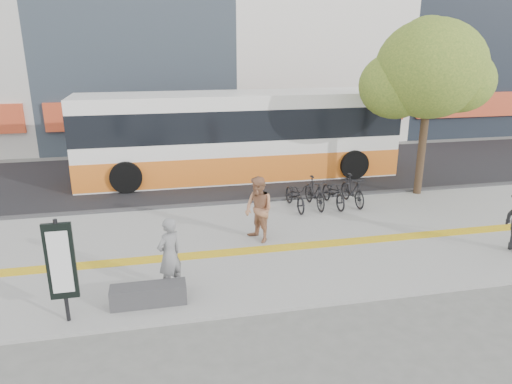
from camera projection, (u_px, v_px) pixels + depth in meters
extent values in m
plane|color=#5E5E59|center=(255.00, 270.00, 11.76)|extent=(120.00, 120.00, 0.00)
cube|color=gray|center=(244.00, 245.00, 13.15)|extent=(40.00, 7.00, 0.08)
cube|color=yellow|center=(248.00, 251.00, 12.67)|extent=(40.00, 0.45, 0.01)
cube|color=black|center=(212.00, 175.00, 20.14)|extent=(40.00, 8.00, 0.06)
cube|color=#323235|center=(226.00, 204.00, 16.40)|extent=(40.00, 0.25, 0.14)
cube|color=#D44928|center=(237.00, 111.00, 24.64)|extent=(19.00, 0.50, 1.40)
cube|color=#323235|center=(149.00, 295.00, 10.04)|extent=(1.60, 0.45, 0.45)
cylinder|color=black|center=(62.00, 272.00, 9.17)|extent=(0.08, 0.08, 2.20)
cube|color=black|center=(61.00, 261.00, 9.11)|extent=(0.55, 0.08, 1.60)
cube|color=white|center=(60.00, 263.00, 9.06)|extent=(0.40, 0.02, 1.30)
cylinder|color=#322016|center=(421.00, 151.00, 17.06)|extent=(0.28, 0.28, 3.20)
ellipsoid|color=#416421|center=(431.00, 69.00, 16.17)|extent=(3.80, 3.80, 3.42)
ellipsoid|color=#416421|center=(395.00, 86.00, 16.62)|extent=(2.60, 2.60, 2.34)
ellipsoid|color=#416421|center=(459.00, 81.00, 16.10)|extent=(2.40, 2.40, 2.16)
ellipsoid|color=#416421|center=(428.00, 44.00, 16.73)|extent=(2.20, 2.20, 1.98)
cube|color=white|center=(239.00, 135.00, 19.35)|extent=(13.03, 2.71, 3.47)
cube|color=orange|center=(239.00, 162.00, 19.70)|extent=(13.05, 2.74, 1.09)
cube|color=black|center=(239.00, 121.00, 19.17)|extent=(13.05, 2.74, 1.19)
cylinder|color=black|center=(126.00, 177.00, 17.53)|extent=(1.19, 0.38, 1.19)
cylinder|color=black|center=(129.00, 160.00, 20.06)|extent=(1.19, 0.38, 1.19)
cylinder|color=black|center=(354.00, 164.00, 19.35)|extent=(1.19, 0.38, 1.19)
cylinder|color=black|center=(330.00, 150.00, 21.87)|extent=(1.19, 0.38, 1.19)
imported|color=black|center=(295.00, 195.00, 15.76)|extent=(0.72, 1.82, 0.94)
imported|color=black|center=(315.00, 193.00, 15.89)|extent=(0.58, 1.76, 1.04)
imported|color=black|center=(334.00, 193.00, 16.04)|extent=(0.72, 1.82, 0.94)
imported|color=black|center=(353.00, 190.00, 16.16)|extent=(0.58, 1.76, 1.04)
imported|color=black|center=(169.00, 255.00, 10.36)|extent=(0.77, 0.74, 1.77)
imported|color=#A67050|center=(259.00, 210.00, 13.06)|extent=(1.03, 1.12, 1.87)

